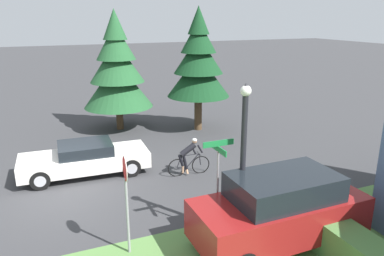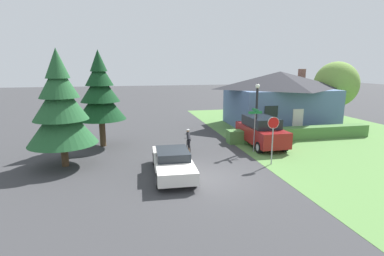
# 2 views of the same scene
# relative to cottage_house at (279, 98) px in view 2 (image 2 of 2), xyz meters

# --- Properties ---
(ground_plane) EXTENTS (140.00, 140.00, 0.00)m
(ground_plane) POSITION_rel_cottage_house_xyz_m (-9.69, -11.30, -2.52)
(ground_plane) COLOR #38383A
(grass_verge_right) EXTENTS (16.00, 36.00, 0.01)m
(grass_verge_right) POSITION_rel_cottage_house_xyz_m (1.79, -7.30, -2.52)
(grass_verge_right) COLOR #568442
(grass_verge_right) RESTS_ON ground
(cottage_house) EXTENTS (9.14, 7.40, 5.08)m
(cottage_house) POSITION_rel_cottage_house_xyz_m (0.00, 0.00, 0.00)
(cottage_house) COLOR slate
(cottage_house) RESTS_ON ground
(hedge_row) EXTENTS (11.20, 0.90, 0.92)m
(hedge_row) POSITION_rel_cottage_house_xyz_m (-0.93, -5.14, -2.06)
(hedge_row) COLOR #4C7A3D
(hedge_row) RESTS_ON ground
(sedan_left_lane) EXTENTS (2.01, 4.86, 1.27)m
(sedan_left_lane) POSITION_rel_cottage_house_xyz_m (-11.27, -10.37, -1.88)
(sedan_left_lane) COLOR silver
(sedan_left_lane) RESTS_ON ground
(cyclist) EXTENTS (0.44, 1.69, 1.47)m
(cyclist) POSITION_rel_cottage_house_xyz_m (-9.70, -6.71, -1.82)
(cyclist) COLOR black
(cyclist) RESTS_ON ground
(parked_suv_right) EXTENTS (2.03, 4.67, 1.99)m
(parked_suv_right) POSITION_rel_cottage_house_xyz_m (-4.55, -6.21, -1.53)
(parked_suv_right) COLOR maroon
(parked_suv_right) RESTS_ON ground
(stop_sign) EXTENTS (0.65, 0.07, 2.68)m
(stop_sign) POSITION_rel_cottage_house_xyz_m (-5.70, -10.02, -0.66)
(stop_sign) COLOR gray
(stop_sign) RESTS_ON ground
(street_lamp) EXTENTS (0.29, 0.29, 4.32)m
(street_lamp) POSITION_rel_cottage_house_xyz_m (-5.31, -6.95, -0.05)
(street_lamp) COLOR black
(street_lamp) RESTS_ON ground
(street_name_sign) EXTENTS (0.90, 0.90, 2.77)m
(street_name_sign) POSITION_rel_cottage_house_xyz_m (-5.64, -7.51, -0.61)
(street_name_sign) COLOR gray
(street_name_sign) RESTS_ON ground
(conifer_tall_near) EXTENTS (3.61, 3.61, 6.28)m
(conifer_tall_near) POSITION_rel_cottage_house_xyz_m (-16.80, -7.83, 0.67)
(conifer_tall_near) COLOR #4C3823
(conifer_tall_near) RESTS_ON ground
(conifer_tall_far) EXTENTS (3.26, 3.26, 6.41)m
(conifer_tall_far) POSITION_rel_cottage_house_xyz_m (-15.08, -3.96, 1.07)
(conifer_tall_far) COLOR #4C3823
(conifer_tall_far) RESTS_ON ground
(deciduous_tree_right) EXTENTS (4.07, 4.07, 5.77)m
(deciduous_tree_right) POSITION_rel_cottage_house_xyz_m (6.16, 0.53, 1.10)
(deciduous_tree_right) COLOR #4C3823
(deciduous_tree_right) RESTS_ON ground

